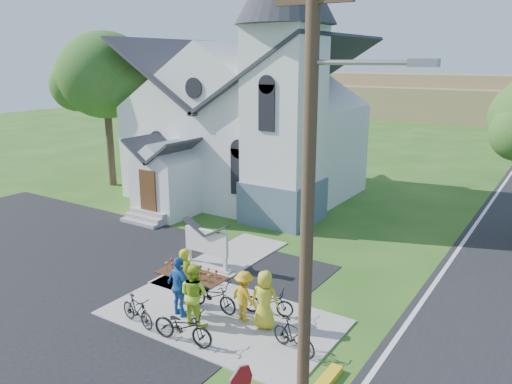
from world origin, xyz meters
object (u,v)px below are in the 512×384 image
Objects in this scene: cyclist_1 at (194,294)px; bike_1 at (137,311)px; church_sign at (206,242)px; cyclist_2 at (180,287)px; cyclist_0 at (186,277)px; bike_4 at (268,302)px; utility_pole at (312,170)px; bike_3 at (294,336)px; bike_0 at (213,295)px; bike_2 at (183,326)px; cyclist_4 at (265,300)px; cyclist_3 at (244,296)px.

bike_1 is at bearing 38.02° from cyclist_1.
bike_1 is at bearing -78.10° from church_sign.
cyclist_2 reaches higher than church_sign.
cyclist_0 is 1.21× the size of bike_4.
utility_pole is 5.28m from bike_3.
bike_0 is at bearing -48.49° from church_sign.
bike_2 is at bearing -58.73° from church_sign.
bike_3 is at bearing -165.13° from cyclist_2.
cyclist_1 is 1.07× the size of cyclist_4.
bike_3 is at bearing -145.00° from bike_4.
bike_4 is at bearing -133.62° from cyclist_2.
bike_4 is at bearing -65.94° from bike_0.
bike_1 is 1.38m from cyclist_2.
bike_2 is at bearing 129.07° from bike_3.
cyclist_0 is 2.08m from cyclist_3.
bike_4 is at bearing -107.99° from cyclist_3.
bike_0 is at bearing 153.11° from utility_pole.
bike_4 is (3.80, -1.81, -0.56)m from church_sign.
bike_0 is 0.97× the size of bike_2.
cyclist_2 reaches higher than bike_3.
cyclist_4 is (1.83, 0.93, -0.06)m from cyclist_1.
utility_pole is 6.75× the size of bike_1.
utility_pole reaches higher than bike_3.
cyclist_1 is 1.00× the size of cyclist_2.
cyclist_0 is 4.13m from bike_3.
utility_pole is 5.40× the size of bike_2.
church_sign is 3.67m from cyclist_2.
bike_1 is (-1.27, -1.91, -0.03)m from bike_0.
bike_1 is 1.00× the size of bike_3.
bike_1 is 4.65m from bike_3.
utility_pole is 5.38× the size of cyclist_1.
cyclist_1 is 1.47m from cyclist_3.
cyclist_0 is 1.20m from cyclist_1.
cyclist_2 is at bearing 4.80° from cyclist_4.
cyclist_4 is 1.10× the size of bike_4.
cyclist_2 is at bearing 145.12° from bike_0.
bike_2 is at bearing 175.59° from utility_pole.
cyclist_4 is at bearing -149.97° from cyclist_2.
bike_3 is (-1.16, 1.57, -4.91)m from utility_pole.
cyclist_0 is at bearing -52.66° from cyclist_2.
cyclist_0 is 2.69m from bike_4.
utility_pole is (6.56, -4.70, 4.38)m from church_sign.
cyclist_3 reaches higher than bike_0.
cyclist_2 is (-0.67, 0.13, 0.00)m from cyclist_1.
cyclist_4 reaches higher than cyclist_3.
cyclist_1 is 2.05m from cyclist_4.
bike_4 is at bearing -131.15° from cyclist_1.
utility_pole reaches higher than bike_2.
utility_pole is at bearing -151.81° from bike_4.
cyclist_4 is (4.10, -2.50, -0.11)m from church_sign.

